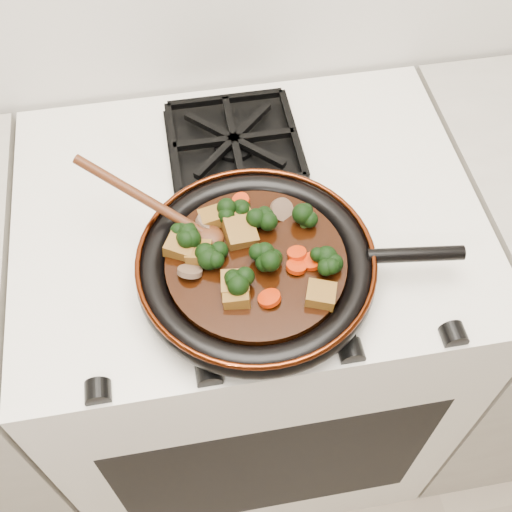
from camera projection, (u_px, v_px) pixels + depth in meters
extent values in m
cube|color=white|center=(250.00, 338.00, 1.42)|extent=(0.76, 0.60, 0.90)
cylinder|color=black|center=(256.00, 270.00, 0.94)|extent=(0.32, 0.32, 0.01)
torus|color=black|center=(256.00, 267.00, 0.93)|extent=(0.35, 0.35, 0.04)
torus|color=#4E1D0B|center=(256.00, 259.00, 0.91)|extent=(0.35, 0.35, 0.01)
cylinder|color=black|center=(415.00, 254.00, 0.92)|extent=(0.14, 0.04, 0.02)
cylinder|color=black|center=(256.00, 264.00, 0.93)|extent=(0.26, 0.26, 0.02)
cube|color=brown|center=(199.00, 253.00, 0.92)|extent=(0.04, 0.05, 0.03)
cube|color=brown|center=(235.00, 284.00, 0.88)|extent=(0.04, 0.04, 0.02)
cube|color=brown|center=(321.00, 295.00, 0.88)|extent=(0.05, 0.05, 0.02)
cube|color=brown|center=(239.00, 218.00, 0.95)|extent=(0.05, 0.05, 0.02)
cube|color=brown|center=(181.00, 246.00, 0.92)|extent=(0.06, 0.05, 0.03)
cube|color=brown|center=(212.00, 218.00, 0.95)|extent=(0.04, 0.04, 0.03)
cube|color=brown|center=(240.00, 233.00, 0.93)|extent=(0.05, 0.05, 0.03)
cube|color=brown|center=(236.00, 295.00, 0.88)|extent=(0.04, 0.04, 0.03)
cylinder|color=red|center=(269.00, 298.00, 0.88)|extent=(0.03, 0.03, 0.02)
cylinder|color=red|center=(241.00, 201.00, 0.97)|extent=(0.03, 0.03, 0.02)
cylinder|color=red|center=(312.00, 261.00, 0.91)|extent=(0.03, 0.03, 0.02)
cylinder|color=red|center=(296.00, 267.00, 0.90)|extent=(0.03, 0.03, 0.02)
cylinder|color=red|center=(297.00, 253.00, 0.92)|extent=(0.03, 0.03, 0.02)
cylinder|color=brown|center=(207.00, 223.00, 0.95)|extent=(0.04, 0.04, 0.02)
cylinder|color=brown|center=(282.00, 210.00, 0.96)|extent=(0.05, 0.05, 0.03)
cylinder|color=brown|center=(190.00, 271.00, 0.90)|extent=(0.05, 0.04, 0.03)
ellipsoid|color=#4C2310|center=(206.00, 235.00, 0.94)|extent=(0.07, 0.06, 0.02)
cylinder|color=#4C2310|center=(141.00, 197.00, 0.93)|extent=(0.02, 0.02, 0.22)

